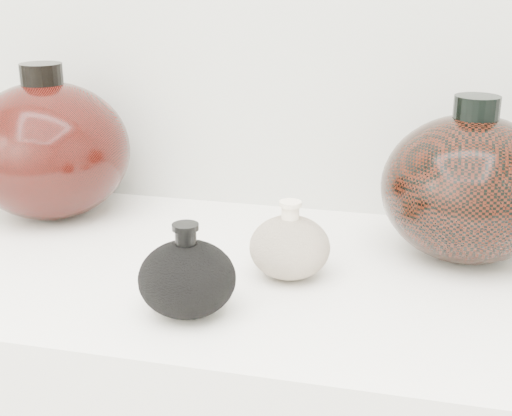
% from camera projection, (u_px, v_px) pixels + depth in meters
% --- Properties ---
extents(black_gourd_vase, '(0.13, 0.13, 0.11)m').
position_uv_depth(black_gourd_vase, '(187.00, 278.00, 0.80)').
color(black_gourd_vase, black).
rests_on(black_gourd_vase, display_counter).
extents(cream_gourd_vase, '(0.11, 0.11, 0.10)m').
position_uv_depth(cream_gourd_vase, '(290.00, 247.00, 0.90)').
color(cream_gourd_vase, '#C5B397').
rests_on(cream_gourd_vase, display_counter).
extents(left_round_pot, '(0.30, 0.30, 0.24)m').
position_uv_depth(left_round_pot, '(49.00, 150.00, 1.09)').
color(left_round_pot, black).
rests_on(left_round_pot, display_counter).
extents(right_round_pot, '(0.24, 0.24, 0.22)m').
position_uv_depth(right_round_pot, '(469.00, 188.00, 0.94)').
color(right_round_pot, black).
rests_on(right_round_pot, display_counter).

